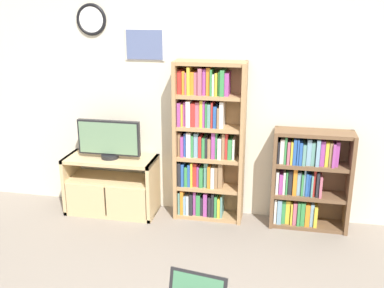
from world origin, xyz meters
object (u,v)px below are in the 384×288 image
at_px(bookshelf_tall, 206,143).
at_px(tv_stand, 111,185).
at_px(television, 109,139).
at_px(bookshelf_short, 306,179).

bearing_deg(bookshelf_tall, tv_stand, -173.57).
height_order(television, bookshelf_short, television).
xyz_separation_m(tv_stand, bookshelf_tall, (0.99, 0.11, 0.50)).
xyz_separation_m(tv_stand, bookshelf_short, (1.99, 0.11, 0.19)).
bearing_deg(bookshelf_short, tv_stand, -176.96).
bearing_deg(bookshelf_short, television, -176.92).
bearing_deg(tv_stand, television, -13.12).
height_order(television, bookshelf_tall, bookshelf_tall).
bearing_deg(television, tv_stand, 166.88).
distance_m(bookshelf_tall, bookshelf_short, 1.04).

